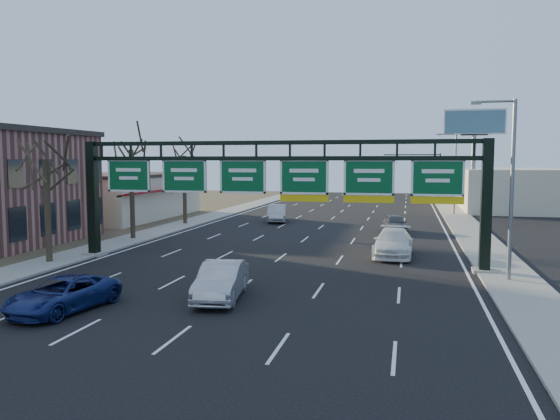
% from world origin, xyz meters
% --- Properties ---
extents(ground, '(160.00, 160.00, 0.00)m').
position_xyz_m(ground, '(0.00, 0.00, 0.00)').
color(ground, black).
rests_on(ground, ground).
extents(sidewalk_left, '(3.00, 120.00, 0.12)m').
position_xyz_m(sidewalk_left, '(-12.80, 20.00, 0.06)').
color(sidewalk_left, gray).
rests_on(sidewalk_left, ground).
extents(sidewalk_right, '(3.00, 120.00, 0.12)m').
position_xyz_m(sidewalk_right, '(12.80, 20.00, 0.06)').
color(sidewalk_right, gray).
rests_on(sidewalk_right, ground).
extents(dirt_strip_left, '(21.00, 120.00, 0.06)m').
position_xyz_m(dirt_strip_left, '(-25.00, 20.00, 0.03)').
color(dirt_strip_left, '#473D2B').
rests_on(dirt_strip_left, ground).
extents(lane_markings, '(21.60, 120.00, 0.01)m').
position_xyz_m(lane_markings, '(0.00, 20.00, 0.01)').
color(lane_markings, white).
rests_on(lane_markings, ground).
extents(sign_gantry, '(24.60, 1.20, 7.20)m').
position_xyz_m(sign_gantry, '(0.16, 8.00, 4.63)').
color(sign_gantry, black).
rests_on(sign_gantry, ground).
extents(cream_strip, '(10.90, 18.40, 4.70)m').
position_xyz_m(cream_strip, '(-21.48, 29.00, 2.36)').
color(cream_strip, '#BDB69D').
rests_on(cream_strip, ground).
extents(building_right_distant, '(12.00, 20.00, 5.00)m').
position_xyz_m(building_right_distant, '(20.00, 50.00, 2.50)').
color(building_right_distant, '#BDB69D').
rests_on(building_right_distant, ground).
extents(tree_gantry, '(3.60, 3.60, 8.48)m').
position_xyz_m(tree_gantry, '(-12.80, 5.00, 7.11)').
color(tree_gantry, '#2B2318').
rests_on(tree_gantry, sidewalk_left).
extents(tree_mid, '(3.60, 3.60, 9.24)m').
position_xyz_m(tree_mid, '(-12.80, 15.00, 7.85)').
color(tree_mid, '#2B2318').
rests_on(tree_mid, sidewalk_left).
extents(tree_far, '(3.60, 3.60, 8.86)m').
position_xyz_m(tree_far, '(-12.80, 25.00, 7.48)').
color(tree_far, '#2B2318').
rests_on(tree_far, sidewalk_left).
extents(streetlight_near, '(2.15, 0.22, 9.00)m').
position_xyz_m(streetlight_near, '(12.47, 6.00, 5.08)').
color(streetlight_near, slate).
rests_on(streetlight_near, sidewalk_right).
extents(streetlight_far, '(2.15, 0.22, 9.00)m').
position_xyz_m(streetlight_far, '(12.47, 40.00, 5.08)').
color(streetlight_far, slate).
rests_on(streetlight_far, sidewalk_right).
extents(billboard_right, '(7.00, 0.50, 12.00)m').
position_xyz_m(billboard_right, '(15.00, 44.98, 9.06)').
color(billboard_right, slate).
rests_on(billboard_right, ground).
extents(traffic_signal_mast, '(10.16, 0.54, 7.00)m').
position_xyz_m(traffic_signal_mast, '(5.69, 55.00, 5.50)').
color(traffic_signal_mast, black).
rests_on(traffic_signal_mast, ground).
extents(car_blue_suv, '(3.06, 5.24, 1.37)m').
position_xyz_m(car_blue_suv, '(-5.75, -3.76, 0.68)').
color(car_blue_suv, navy).
rests_on(car_blue_suv, ground).
extents(car_silver_sedan, '(2.35, 5.05, 1.60)m').
position_xyz_m(car_silver_sedan, '(-0.21, -0.51, 0.80)').
color(car_silver_sedan, '#A6A5AA').
rests_on(car_silver_sedan, ground).
extents(car_white_wagon, '(2.48, 5.84, 1.68)m').
position_xyz_m(car_white_wagon, '(6.79, 12.21, 0.84)').
color(car_white_wagon, white).
rests_on(car_white_wagon, ground).
extents(car_grey_far, '(2.38, 4.69, 1.53)m').
position_xyz_m(car_grey_far, '(6.62, 23.71, 0.77)').
color(car_grey_far, '#474A4C').
rests_on(car_grey_far, ground).
extents(car_silver_distant, '(2.78, 5.33, 1.67)m').
position_xyz_m(car_silver_distant, '(-4.92, 29.26, 0.84)').
color(car_silver_distant, '#9F9FA4').
rests_on(car_silver_distant, ground).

